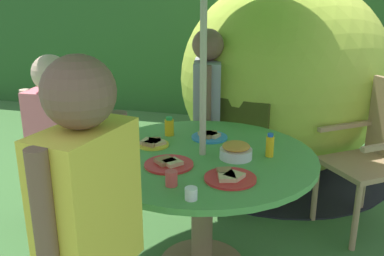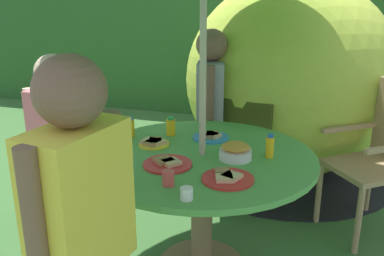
# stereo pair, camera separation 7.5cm
# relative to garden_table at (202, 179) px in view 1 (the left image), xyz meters

# --- Properties ---
(hedge_backdrop) EXTENTS (9.00, 0.70, 2.06)m
(hedge_backdrop) POSITION_rel_garden_table_xyz_m (0.00, 3.45, 0.45)
(hedge_backdrop) COLOR #285623
(hedge_backdrop) RESTS_ON ground_plane
(garden_table) EXTENTS (1.26, 1.26, 0.73)m
(garden_table) POSITION_rel_garden_table_xyz_m (0.00, 0.00, 0.00)
(garden_table) COLOR brown
(garden_table) RESTS_ON ground_plane
(wooden_chair) EXTENTS (0.65, 0.65, 1.03)m
(wooden_chair) POSITION_rel_garden_table_xyz_m (1.02, 0.78, -0.01)
(wooden_chair) COLOR tan
(wooden_chair) RESTS_ON ground_plane
(dome_tent) EXTENTS (2.42, 2.42, 1.71)m
(dome_tent) POSITION_rel_garden_table_xyz_m (0.33, 1.65, 0.27)
(dome_tent) COLOR #B2C63F
(dome_tent) RESTS_ON ground_plane
(potted_plant) EXTENTS (0.38, 0.38, 0.60)m
(potted_plant) POSITION_rel_garden_table_xyz_m (-1.24, 0.37, -0.24)
(potted_plant) COLOR #595960
(potted_plant) RESTS_ON ground_plane
(child_in_grey_shirt) EXTENTS (0.26, 0.44, 1.33)m
(child_in_grey_shirt) POSITION_rel_garden_table_xyz_m (-0.17, 0.85, 0.27)
(child_in_grey_shirt) COLOR #3F3F47
(child_in_grey_shirt) RESTS_ON ground_plane
(child_in_pink_shirt) EXTENTS (0.42, 0.21, 1.25)m
(child_in_pink_shirt) POSITION_rel_garden_table_xyz_m (-0.89, -0.02, 0.22)
(child_in_pink_shirt) COLOR navy
(child_in_pink_shirt) RESTS_ON ground_plane
(child_in_yellow_shirt) EXTENTS (0.26, 0.47, 1.42)m
(child_in_yellow_shirt) POSITION_rel_garden_table_xyz_m (-0.17, -0.97, 0.33)
(child_in_yellow_shirt) COLOR navy
(child_in_yellow_shirt) RESTS_ON ground_plane
(snack_bowl) EXTENTS (0.18, 0.18, 0.09)m
(snack_bowl) POSITION_rel_garden_table_xyz_m (0.19, -0.01, 0.19)
(snack_bowl) COLOR white
(snack_bowl) RESTS_ON garden_table
(plate_far_right) EXTENTS (0.18, 0.18, 0.03)m
(plate_far_right) POSITION_rel_garden_table_xyz_m (-0.31, 0.06, 0.17)
(plate_far_right) COLOR yellow
(plate_far_right) RESTS_ON garden_table
(plate_mid_left) EXTENTS (0.26, 0.26, 0.03)m
(plate_mid_left) POSITION_rel_garden_table_xyz_m (-0.13, -0.20, 0.16)
(plate_mid_left) COLOR red
(plate_mid_left) RESTS_ON garden_table
(plate_front_edge) EXTENTS (0.22, 0.22, 0.03)m
(plate_front_edge) POSITION_rel_garden_table_xyz_m (-0.02, 0.27, 0.16)
(plate_front_edge) COLOR #338CD8
(plate_front_edge) RESTS_ON garden_table
(plate_near_left) EXTENTS (0.25, 0.25, 0.03)m
(plate_near_left) POSITION_rel_garden_table_xyz_m (0.20, -0.28, 0.16)
(plate_near_left) COLOR red
(plate_near_left) RESTS_ON garden_table
(juice_bottle_near_right) EXTENTS (0.05, 0.05, 0.11)m
(juice_bottle_near_right) POSITION_rel_garden_table_xyz_m (-0.26, -0.47, 0.20)
(juice_bottle_near_right) COLOR yellow
(juice_bottle_near_right) RESTS_ON garden_table
(juice_bottle_far_left) EXTENTS (0.06, 0.06, 0.12)m
(juice_bottle_far_left) POSITION_rel_garden_table_xyz_m (-0.28, 0.26, 0.21)
(juice_bottle_far_left) COLOR yellow
(juice_bottle_far_left) RESTS_ON garden_table
(juice_bottle_center_front) EXTENTS (0.06, 0.06, 0.12)m
(juice_bottle_center_front) POSITION_rel_garden_table_xyz_m (-0.51, 0.17, 0.21)
(juice_bottle_center_front) COLOR yellow
(juice_bottle_center_front) RESTS_ON garden_table
(juice_bottle_center_back) EXTENTS (0.04, 0.04, 0.13)m
(juice_bottle_center_back) POSITION_rel_garden_table_xyz_m (0.36, 0.07, 0.21)
(juice_bottle_center_back) COLOR yellow
(juice_bottle_center_back) RESTS_ON garden_table
(cup_near) EXTENTS (0.06, 0.06, 0.07)m
(cup_near) POSITION_rel_garden_table_xyz_m (-0.05, -0.42, 0.19)
(cup_near) COLOR #E04C47
(cup_near) RESTS_ON garden_table
(cup_far) EXTENTS (0.06, 0.06, 0.06)m
(cup_far) POSITION_rel_garden_table_xyz_m (0.08, -0.53, 0.18)
(cup_far) COLOR white
(cup_far) RESTS_ON garden_table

